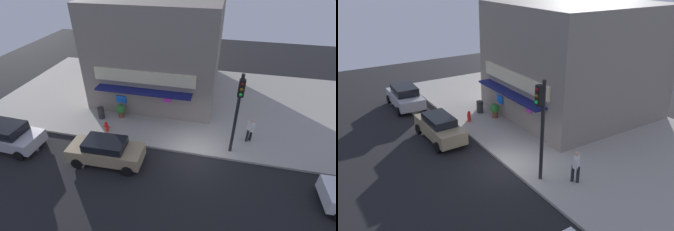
# 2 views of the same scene
# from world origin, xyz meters

# --- Properties ---
(ground_plane) EXTENTS (50.04, 50.04, 0.00)m
(ground_plane) POSITION_xyz_m (0.00, 0.00, 0.00)
(ground_plane) COLOR black
(sidewalk) EXTENTS (33.36, 13.15, 0.15)m
(sidewalk) POSITION_xyz_m (0.00, 6.57, 0.07)
(sidewalk) COLOR #A39E93
(sidewalk) RESTS_ON ground_plane
(corner_building) EXTENTS (9.42, 10.58, 7.66)m
(corner_building) POSITION_xyz_m (-4.09, 8.14, 3.98)
(corner_building) COLOR gray
(corner_building) RESTS_ON sidewalk
(traffic_light) EXTENTS (0.32, 0.58, 5.11)m
(traffic_light) POSITION_xyz_m (2.10, 0.64, 3.42)
(traffic_light) COLOR black
(traffic_light) RESTS_ON sidewalk
(fire_hydrant) EXTENTS (0.47, 0.23, 0.76)m
(fire_hydrant) POSITION_xyz_m (-6.14, 0.91, 0.51)
(fire_hydrant) COLOR red
(fire_hydrant) RESTS_ON sidewalk
(trash_can) EXTENTS (0.48, 0.48, 0.86)m
(trash_can) POSITION_xyz_m (-7.20, 2.31, 0.58)
(trash_can) COLOR #2D2D2D
(trash_can) RESTS_ON sidewalk
(pedestrian) EXTENTS (0.44, 0.54, 1.67)m
(pedestrian) POSITION_xyz_m (3.22, 2.01, 1.07)
(pedestrian) COLOR black
(pedestrian) RESTS_ON sidewalk
(potted_plant_by_doorway) EXTENTS (0.67, 0.67, 1.02)m
(potted_plant_by_doorway) POSITION_xyz_m (-5.84, 2.77, 0.73)
(potted_plant_by_doorway) COLOR brown
(potted_plant_by_doorway) RESTS_ON sidewalk
(parked_car_silver) EXTENTS (4.30, 2.20, 1.64)m
(parked_car_silver) POSITION_xyz_m (-11.54, -1.78, 0.84)
(parked_car_silver) COLOR #B7B7BC
(parked_car_silver) RESTS_ON ground_plane
(parked_car_tan) EXTENTS (4.34, 2.00, 1.57)m
(parked_car_tan) POSITION_xyz_m (-4.91, -1.69, 0.82)
(parked_car_tan) COLOR #9E8966
(parked_car_tan) RESTS_ON ground_plane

